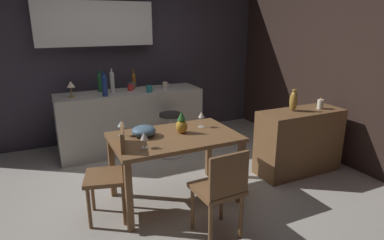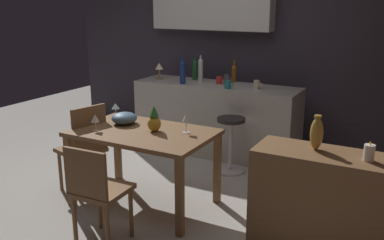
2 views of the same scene
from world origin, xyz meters
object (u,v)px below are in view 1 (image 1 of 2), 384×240
object	(u,v)px
bar_stool	(171,134)
vase_brass	(294,101)
wine_bottle_green	(100,82)
wine_bottle_cobalt	(104,84)
pineapple_centerpiece	(182,124)
cup_red	(130,88)
sideboard_cabinet	(299,142)
pillar_candle_tall	(320,104)
cup_teal	(149,89)
dining_table	(175,143)
chair_near_window	(113,171)
wine_glass_right	(202,116)
fruit_bowl	(144,131)
counter_lamp	(71,86)
chair_by_doorway	(221,189)
wine_bottle_clear	(112,81)
wine_glass_left	(121,124)
cup_cream	(165,85)
cup_slate	(132,86)
wine_bottle_amber	(134,80)
wine_glass_center	(144,136)

from	to	relation	value
bar_stool	vase_brass	distance (m)	1.74
wine_bottle_green	wine_bottle_cobalt	bearing A→B (deg)	-89.13
pineapple_centerpiece	cup_red	size ratio (longest dim) A/B	2.22
sideboard_cabinet	pillar_candle_tall	world-z (taller)	pillar_candle_tall
bar_stool	cup_red	distance (m)	0.92
cup_teal	vase_brass	bearing A→B (deg)	-46.72
dining_table	chair_near_window	xyz separation A→B (m)	(-0.67, -0.07, -0.15)
wine_glass_right	cup_teal	bearing A→B (deg)	97.44
sideboard_cabinet	fruit_bowl	bearing A→B (deg)	175.86
wine_bottle_green	pillar_candle_tall	bearing A→B (deg)	-38.11
counter_lamp	pillar_candle_tall	bearing A→B (deg)	-30.54
chair_by_doorway	wine_bottle_clear	world-z (taller)	wine_bottle_clear
pineapple_centerpiece	cup_red	bearing A→B (deg)	93.64
wine_glass_left	fruit_bowl	xyz separation A→B (m)	(0.20, -0.12, -0.07)
pillar_candle_tall	counter_lamp	bearing A→B (deg)	149.46
cup_red	cup_teal	distance (m)	0.31
chair_near_window	cup_red	world-z (taller)	cup_red
bar_stool	fruit_bowl	xyz separation A→B (m)	(-0.70, -1.03, 0.45)
chair_by_doorway	sideboard_cabinet	bearing A→B (deg)	25.50
wine_glass_left	wine_bottle_cobalt	bearing A→B (deg)	86.16
cup_cream	fruit_bowl	bearing A→B (deg)	-118.28
chair_by_doorway	pillar_candle_tall	size ratio (longest dim) A/B	5.88
bar_stool	cup_slate	world-z (taller)	cup_slate
vase_brass	cup_teal	bearing A→B (deg)	133.28
pineapple_centerpiece	wine_bottle_cobalt	bearing A→B (deg)	109.64
pineapple_centerpiece	fruit_bowl	world-z (taller)	pineapple_centerpiece
cup_teal	fruit_bowl	bearing A→B (deg)	-110.53
cup_red	pillar_candle_tall	bearing A→B (deg)	-41.50
wine_bottle_amber	vase_brass	xyz separation A→B (m)	(1.48, -1.89, -0.07)
bar_stool	cup_teal	size ratio (longest dim) A/B	5.69
sideboard_cabinet	wine_bottle_amber	xyz separation A→B (m)	(-1.59, 1.93, 0.61)
fruit_bowl	cup_teal	distance (m)	1.46
pineapple_centerpiece	wine_bottle_clear	distance (m)	1.70
wine_bottle_amber	wine_bottle_clear	bearing A→B (deg)	-150.66
chair_by_doorway	wine_glass_left	size ratio (longest dim) A/B	5.34
pineapple_centerpiece	counter_lamp	xyz separation A→B (m)	(-0.94, 1.56, 0.22)
fruit_bowl	counter_lamp	size ratio (longest dim) A/B	1.13
wine_glass_right	cup_cream	distance (m)	1.49
chair_by_doorway	fruit_bowl	xyz separation A→B (m)	(-0.40, 0.91, 0.31)
chair_near_window	pineapple_centerpiece	world-z (taller)	pineapple_centerpiece
sideboard_cabinet	cup_slate	world-z (taller)	cup_slate
wine_glass_right	pineapple_centerpiece	world-z (taller)	pineapple_centerpiece
wine_bottle_clear	wine_bottle_cobalt	world-z (taller)	wine_bottle_clear
chair_near_window	wine_bottle_cobalt	size ratio (longest dim) A/B	2.75
pineapple_centerpiece	wine_glass_center	bearing A→B (deg)	-153.35
wine_bottle_clear	cup_cream	xyz separation A→B (m)	(0.78, -0.06, -0.11)
bar_stool	pineapple_centerpiece	world-z (taller)	pineapple_centerpiece
wine_glass_left	vase_brass	size ratio (longest dim) A/B	0.59
wine_bottle_amber	cup_slate	distance (m)	0.13
wine_bottle_amber	pillar_candle_tall	distance (m)	2.70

